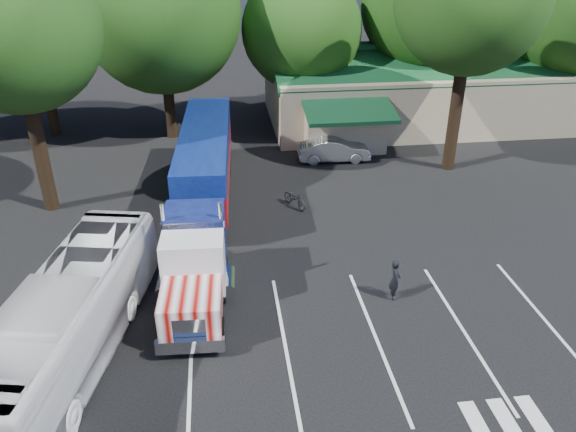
{
  "coord_description": "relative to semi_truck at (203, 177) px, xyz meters",
  "views": [
    {
      "loc": [
        -1.81,
        -20.87,
        12.87
      ],
      "look_at": [
        0.83,
        -0.23,
        2.0
      ],
      "focal_mm": 35.0,
      "sensor_mm": 36.0,
      "label": 1
    }
  ],
  "objects": [
    {
      "name": "ground",
      "position": [
        2.7,
        -3.81,
        -2.2
      ],
      "size": [
        120.0,
        120.0,
        0.0
      ],
      "primitive_type": "plane",
      "color": "black",
      "rests_on": "ground"
    },
    {
      "name": "event_hall",
      "position": [
        16.43,
        14.0,
        0.01
      ],
      "size": [
        24.2,
        14.12,
        5.55
      ],
      "color": "#C0AD8F",
      "rests_on": "ground"
    },
    {
      "name": "tree_row_b",
      "position": [
        -10.3,
        13.99,
        4.93
      ],
      "size": [
        8.4,
        8.4,
        11.35
      ],
      "color": "black",
      "rests_on": "ground"
    },
    {
      "name": "tree_row_c",
      "position": [
        -2.3,
        12.39,
        5.84
      ],
      "size": [
        10.0,
        10.0,
        13.05
      ],
      "color": "black",
      "rests_on": "ground"
    },
    {
      "name": "tree_row_d",
      "position": [
        6.7,
        13.69,
        4.38
      ],
      "size": [
        8.0,
        8.0,
        10.6
      ],
      "color": "black",
      "rests_on": "ground"
    },
    {
      "name": "tree_row_e",
      "position": [
        15.7,
        14.19,
        5.89
      ],
      "size": [
        9.6,
        9.6,
        12.9
      ],
      "color": "black",
      "rests_on": "ground"
    },
    {
      "name": "tree_near_left",
      "position": [
        -7.8,
        2.19,
        6.61
      ],
      "size": [
        7.6,
        7.6,
        12.65
      ],
      "color": "black",
      "rests_on": "ground"
    },
    {
      "name": "semi_truck",
      "position": [
        0.0,
        0.0,
        0.0
      ],
      "size": [
        3.44,
        18.66,
        3.89
      ],
      "rotation": [
        0.0,
        0.0,
        -0.05
      ],
      "color": "black",
      "rests_on": "ground"
    },
    {
      "name": "woman",
      "position": [
        7.2,
        -7.53,
        -1.36
      ],
      "size": [
        0.5,
        0.67,
        1.68
      ],
      "primitive_type": "imported",
      "rotation": [
        0.0,
        0.0,
        1.4
      ],
      "color": "black",
      "rests_on": "ground"
    },
    {
      "name": "bicycle",
      "position": [
        4.5,
        0.77,
        -1.74
      ],
      "size": [
        1.38,
        1.83,
        0.92
      ],
      "primitive_type": "imported",
      "rotation": [
        0.0,
        0.0,
        0.5
      ],
      "color": "black",
      "rests_on": "ground"
    },
    {
      "name": "tour_bus",
      "position": [
        -4.3,
        -9.46,
        -0.66
      ],
      "size": [
        4.79,
        11.37,
        3.09
      ],
      "primitive_type": "imported",
      "rotation": [
        0.0,
        0.0,
        -0.21
      ],
      "color": "white",
      "rests_on": "ground"
    },
    {
      "name": "silver_sedan",
      "position": [
        7.7,
        6.69,
        -1.48
      ],
      "size": [
        4.39,
        1.65,
        1.43
      ],
      "primitive_type": "imported",
      "rotation": [
        0.0,
        0.0,
        1.54
      ],
      "color": "#ACB0B4",
      "rests_on": "ground"
    }
  ]
}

